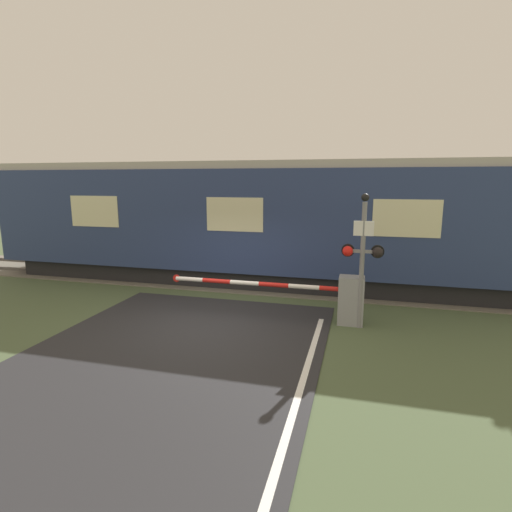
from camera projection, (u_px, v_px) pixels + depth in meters
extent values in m
plane|color=#475638|center=(205.00, 324.00, 9.75)|extent=(80.00, 80.00, 0.00)
cube|color=#666056|center=(252.00, 281.00, 13.80)|extent=(36.00, 3.20, 0.03)
cube|color=#595451|center=(246.00, 284.00, 13.10)|extent=(36.00, 0.08, 0.10)
cube|color=#595451|center=(257.00, 275.00, 14.47)|extent=(36.00, 0.08, 0.10)
cube|color=black|center=(248.00, 273.00, 13.78)|extent=(16.35, 2.44, 0.60)
cube|color=navy|center=(248.00, 218.00, 13.42)|extent=(17.77, 2.87, 3.19)
cube|color=#ADA89E|center=(248.00, 166.00, 13.10)|extent=(17.42, 2.64, 0.24)
cube|color=beige|center=(407.00, 218.00, 10.78)|extent=(1.78, 0.02, 1.02)
cube|color=beige|center=(234.00, 215.00, 12.01)|extent=(1.78, 0.02, 1.02)
cube|color=beige|center=(94.00, 211.00, 13.24)|extent=(1.78, 0.02, 1.02)
cube|color=gray|center=(351.00, 300.00, 9.63)|extent=(0.60, 0.44, 1.19)
cylinder|color=gray|center=(351.00, 290.00, 9.58)|extent=(0.16, 0.16, 0.18)
cylinder|color=red|center=(335.00, 289.00, 9.68)|extent=(0.77, 0.11, 0.11)
cylinder|color=white|center=(304.00, 287.00, 9.87)|extent=(0.77, 0.11, 0.11)
cylinder|color=red|center=(274.00, 285.00, 10.07)|extent=(0.77, 0.11, 0.11)
cylinder|color=white|center=(245.00, 283.00, 10.26)|extent=(0.77, 0.11, 0.11)
cylinder|color=red|center=(217.00, 281.00, 10.45)|extent=(0.77, 0.11, 0.11)
cylinder|color=white|center=(190.00, 279.00, 10.64)|extent=(0.77, 0.11, 0.11)
cylinder|color=red|center=(177.00, 278.00, 10.74)|extent=(0.20, 0.02, 0.20)
cylinder|color=gray|center=(362.00, 267.00, 9.23)|extent=(0.11, 0.11, 2.97)
cube|color=gray|center=(363.00, 251.00, 9.16)|extent=(0.79, 0.07, 0.07)
sphere|color=red|center=(348.00, 251.00, 9.20)|extent=(0.24, 0.24, 0.24)
sphere|color=black|center=(378.00, 252.00, 9.03)|extent=(0.24, 0.24, 0.24)
cylinder|color=black|center=(348.00, 250.00, 9.30)|extent=(0.30, 0.06, 0.30)
cylinder|color=black|center=(378.00, 252.00, 9.14)|extent=(0.30, 0.06, 0.30)
cube|color=white|center=(364.00, 228.00, 9.03)|extent=(0.45, 0.02, 0.34)
sphere|color=black|center=(365.00, 197.00, 8.93)|extent=(0.18, 0.18, 0.18)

